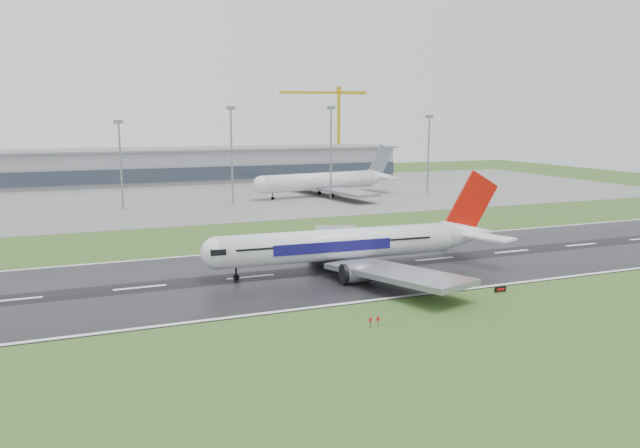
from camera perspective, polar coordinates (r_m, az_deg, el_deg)
name	(u,v)px	position (r m, az deg, el deg)	size (l,w,h in m)	color
ground	(251,277)	(114.24, -6.56, -5.01)	(520.00, 520.00, 0.00)	#2F521E
runway	(251,277)	(114.23, -6.56, -4.98)	(400.00, 45.00, 0.10)	black
apron	(164,198)	(235.33, -14.52, 2.40)	(400.00, 130.00, 0.08)	slate
terminal	(146,167)	(293.97, -16.06, 5.21)	(240.00, 36.00, 15.00)	gray
main_airliner	(359,224)	(117.15, 3.66, -0.04)	(60.84, 57.94, 17.96)	white
parked_airliner	(324,172)	(232.87, 0.42, 4.93)	(63.03, 58.69, 18.47)	silver
tower_crane	(339,131)	(334.17, 1.77, 8.79)	(47.29, 2.58, 46.49)	#BD9612
runway_sign	(500,289)	(108.09, 16.64, -5.94)	(2.30, 0.26, 1.04)	black
floodmast_2	(121,167)	(207.72, -18.26, 5.13)	(0.64, 0.64, 27.88)	gray
floodmast_3	(232,157)	(212.89, -8.32, 6.24)	(0.64, 0.64, 32.45)	gray
floodmast_4	(331,155)	(224.37, 1.03, 6.56)	(0.64, 0.64, 32.80)	gray
floodmast_5	(428,156)	(243.49, 10.17, 6.30)	(0.64, 0.64, 29.68)	gray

